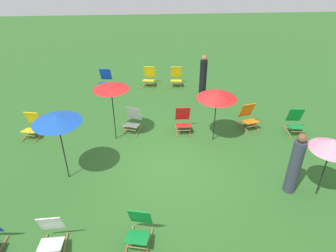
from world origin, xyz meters
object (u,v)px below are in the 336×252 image
Objects in this scene: deckchair_4 at (149,77)px; umbrella_1 at (57,119)px; deckchair_2 at (133,120)px; umbrella_0 at (332,145)px; deckchair_7 at (248,117)px; deckchair_0 at (176,77)px; person_1 at (295,165)px; deckchair_6 at (183,120)px; umbrella_3 at (111,86)px; umbrella_2 at (217,94)px; person_0 at (203,79)px; deckchair_5 at (51,235)px; deckchair_9 at (105,79)px; deckchair_3 at (139,228)px; deckchair_10 at (33,125)px; deckchair_8 at (295,122)px.

deckchair_4 is 6.64m from umbrella_1.
umbrella_0 is (4.77, -3.43, 1.17)m from deckchair_2.
deckchair_2 is at bearing 165.50° from deckchair_7.
person_1 is at bearing -65.02° from deckchair_0.
deckchair_6 is 0.42× the size of umbrella_3.
person_0 is (0.11, 2.99, -0.78)m from umbrella_2.
umbrella_1 is at bearing -108.91° from deckchair_2.
umbrella_2 is at bearing 129.57° from umbrella_0.
deckchair_5 is 0.48× the size of person_1.
deckchair_2 is at bearing 43.86° from umbrella_3.
umbrella_0 is at bearing -9.54° from umbrella_1.
deckchair_4 is 0.48× the size of person_1.
deckchair_0 and deckchair_7 have the same top height.
person_0 is at bearing -11.99° from deckchair_9.
deckchair_7 is at bearing -154.77° from person_1.
umbrella_0 is 0.97× the size of person_1.
deckchair_6 is at bearing -44.41° from deckchair_9.
deckchair_3 is at bearing -48.39° from umbrella_1.
deckchair_6 is 0.99× the size of deckchair_10.
deckchair_4 is at bearing 120.27° from umbrella_0.
deckchair_2 is at bearing -106.16° from person_1.
deckchair_6 is 1.00× the size of deckchair_9.
person_1 reaches higher than deckchair_9.
deckchair_3 is 0.47× the size of umbrella_2.
deckchair_6 and deckchair_9 have the same top height.
person_0 reaches higher than umbrella_2.
deckchair_2 is 0.50× the size of person_1.
umbrella_1 is (-0.15, 2.27, 1.47)m from deckchair_5.
umbrella_3 reaches higher than deckchair_0.
person_1 is at bearing -58.02° from umbrella_2.
umbrella_2 is (0.92, -0.66, 1.28)m from deckchair_6.
deckchair_3 is 4.37m from umbrella_3.
umbrella_3 is (2.71, -0.40, 1.49)m from deckchair_10.
umbrella_0 is 6.03m from person_0.
deckchair_3 is 0.43× the size of umbrella_3.
deckchair_7 is at bearing 6.29° from umbrella_3.
deckchair_8 is at bearing 177.17° from person_1.
deckchair_9 is (-3.07, -0.06, 0.00)m from deckchair_0.
deckchair_3 and deckchair_9 have the same top height.
deckchair_4 is (-1.18, 0.10, 0.00)m from deckchair_0.
umbrella_0 is at bearing -60.86° from deckchair_0.
deckchair_0 is 5.45m from deckchair_8.
umbrella_1 reaches higher than deckchair_6.
deckchair_7 is at bearing 22.32° from umbrella_1.
deckchair_2 is at bearing 144.31° from umbrella_0.
deckchair_0 and deckchair_10 have the same top height.
deckchair_7 is 0.43× the size of umbrella_3.
deckchair_10 is at bearing -176.80° from deckchair_8.
umbrella_1 is 6.40m from person_0.
deckchair_6 is at bearing -63.22° from deckchair_4.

